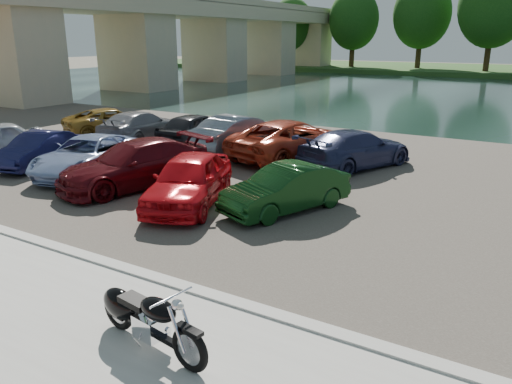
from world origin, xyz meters
TOP-DOWN VIEW (x-y plane):
  - ground at (0.00, 0.00)m, footprint 200.00×200.00m
  - kerb at (0.00, 2.00)m, footprint 60.00×0.30m
  - parking_lot at (0.00, 11.00)m, footprint 60.00×18.00m
  - river at (0.00, 40.00)m, footprint 120.00×40.00m
  - bridge at (-28.00, 41.02)m, footprint 7.00×56.00m
  - motorcycle at (0.22, 0.29)m, footprint 2.32×0.79m
  - car_1 at (-10.93, 6.76)m, footprint 2.21×3.94m
  - car_2 at (-8.49, 6.91)m, footprint 3.27×5.04m
  - car_3 at (-5.98, 6.61)m, footprint 3.36×5.34m
  - car_4 at (-3.39, 6.04)m, footprint 3.07×4.58m
  - car_5 at (-0.83, 6.96)m, footprint 2.59×3.98m
  - car_6 at (-13.32, 12.70)m, footprint 3.66×5.04m
  - car_7 at (-11.04, 12.17)m, footprint 2.45×4.87m
  - car_8 at (-8.34, 12.78)m, footprint 1.90×4.27m
  - car_9 at (-5.98, 12.75)m, footprint 2.28×4.72m
  - car_10 at (-3.49, 12.52)m, footprint 3.70×5.90m
  - car_11 at (-0.89, 12.49)m, footprint 3.54×5.13m

SIDE VIEW (x-z plane):
  - ground at x=0.00m, z-range 0.00..0.00m
  - river at x=0.00m, z-range 0.00..0.00m
  - parking_lot at x=0.00m, z-range 0.00..0.04m
  - kerb at x=0.00m, z-range 0.00..0.14m
  - motorcycle at x=0.22m, z-range 0.04..1.09m
  - car_1 at x=-10.93m, z-range 0.04..1.27m
  - car_5 at x=-0.83m, z-range 0.04..1.28m
  - car_6 at x=-13.32m, z-range 0.04..1.31m
  - car_2 at x=-8.49m, z-range 0.04..1.33m
  - car_7 at x=-11.04m, z-range 0.04..1.40m
  - car_11 at x=-0.89m, z-range 0.04..1.42m
  - car_8 at x=-8.34m, z-range 0.04..1.47m
  - car_3 at x=-5.98m, z-range 0.04..1.48m
  - car_4 at x=-3.39m, z-range 0.04..1.49m
  - car_9 at x=-5.98m, z-range 0.04..1.53m
  - car_10 at x=-3.49m, z-range 0.04..1.56m
  - bridge at x=-28.00m, z-range 1.24..9.79m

